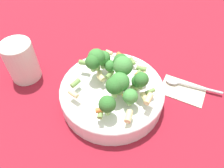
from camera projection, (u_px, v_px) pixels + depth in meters
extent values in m
plane|color=maroon|center=(112.00, 100.00, 0.58)|extent=(3.00, 3.00, 0.00)
cylinder|color=white|center=(112.00, 94.00, 0.56)|extent=(0.26, 0.26, 0.05)
torus|color=white|center=(112.00, 89.00, 0.55)|extent=(0.26, 0.26, 0.01)
cylinder|color=#8CB766|center=(131.00, 101.00, 0.50)|extent=(0.01, 0.01, 0.01)
sphere|color=#479342|center=(132.00, 95.00, 0.49)|extent=(0.03, 0.03, 0.03)
cylinder|color=#8CB766|center=(114.00, 93.00, 0.51)|extent=(0.01, 0.01, 0.02)
sphere|color=#33722D|center=(114.00, 86.00, 0.49)|extent=(0.04, 0.04, 0.04)
cylinder|color=#8CB766|center=(107.00, 111.00, 0.48)|extent=(0.01, 0.01, 0.02)
sphere|color=#33722D|center=(107.00, 104.00, 0.46)|extent=(0.04, 0.04, 0.04)
cylinder|color=#8CB766|center=(93.00, 68.00, 0.54)|extent=(0.01, 0.01, 0.01)
sphere|color=#33722D|center=(93.00, 62.00, 0.52)|extent=(0.04, 0.04, 0.04)
cylinder|color=#8CB766|center=(140.00, 86.00, 0.50)|extent=(0.01, 0.01, 0.01)
sphere|color=#33722D|center=(141.00, 79.00, 0.49)|extent=(0.03, 0.03, 0.03)
cylinder|color=#8CB766|center=(96.00, 67.00, 0.55)|extent=(0.02, 0.02, 0.02)
sphere|color=#3D8438|center=(95.00, 58.00, 0.53)|extent=(0.04, 0.04, 0.04)
cylinder|color=#8CB766|center=(120.00, 68.00, 0.55)|extent=(0.01, 0.01, 0.02)
sphere|color=#33722D|center=(121.00, 61.00, 0.54)|extent=(0.04, 0.04, 0.04)
cylinder|color=#8CB766|center=(108.00, 108.00, 0.47)|extent=(0.01, 0.01, 0.01)
sphere|color=#33722D|center=(108.00, 104.00, 0.46)|extent=(0.03, 0.03, 0.03)
cylinder|color=#8CB766|center=(137.00, 87.00, 0.52)|extent=(0.01, 0.01, 0.02)
sphere|color=#3D8438|center=(138.00, 81.00, 0.51)|extent=(0.03, 0.03, 0.03)
cylinder|color=#8CB766|center=(110.00, 71.00, 0.56)|extent=(0.01, 0.01, 0.01)
sphere|color=#3D8438|center=(110.00, 66.00, 0.55)|extent=(0.03, 0.03, 0.03)
cylinder|color=#8CB766|center=(103.00, 65.00, 0.57)|extent=(0.01, 0.01, 0.02)
sphere|color=#3D8438|center=(103.00, 58.00, 0.55)|extent=(0.04, 0.04, 0.04)
cylinder|color=#8CB766|center=(120.00, 90.00, 0.52)|extent=(0.02, 0.02, 0.02)
sphere|color=#3D8438|center=(120.00, 82.00, 0.49)|extent=(0.05, 0.05, 0.05)
cylinder|color=#8CB766|center=(123.00, 75.00, 0.53)|extent=(0.02, 0.02, 0.02)
sphere|color=#479342|center=(123.00, 66.00, 0.50)|extent=(0.05, 0.05, 0.05)
cylinder|color=#729E4C|center=(138.00, 73.00, 0.55)|extent=(0.01, 0.02, 0.01)
cylinder|color=#729E4C|center=(101.00, 114.00, 0.46)|extent=(0.02, 0.02, 0.01)
cylinder|color=orange|center=(128.00, 94.00, 0.50)|extent=(0.01, 0.02, 0.01)
cylinder|color=beige|center=(109.00, 52.00, 0.58)|extent=(0.02, 0.02, 0.01)
cylinder|color=beige|center=(141.00, 75.00, 0.53)|extent=(0.02, 0.03, 0.01)
cylinder|color=#729E4C|center=(150.00, 92.00, 0.51)|extent=(0.01, 0.03, 0.01)
cylinder|color=#729E4C|center=(75.00, 83.00, 0.53)|extent=(0.02, 0.03, 0.01)
cylinder|color=beige|center=(101.00, 78.00, 0.54)|extent=(0.02, 0.01, 0.01)
cylinder|color=#729E4C|center=(133.00, 61.00, 0.59)|extent=(0.03, 0.02, 0.01)
cylinder|color=orange|center=(141.00, 77.00, 0.54)|extent=(0.03, 0.02, 0.01)
cylinder|color=#729E4C|center=(141.00, 69.00, 0.56)|extent=(0.03, 0.03, 0.01)
cylinder|color=#729E4C|center=(135.00, 86.00, 0.53)|extent=(0.02, 0.02, 0.01)
cylinder|color=#729E4C|center=(110.00, 75.00, 0.55)|extent=(0.02, 0.03, 0.01)
cylinder|color=beige|center=(123.00, 62.00, 0.57)|extent=(0.03, 0.02, 0.01)
cylinder|color=orange|center=(100.00, 110.00, 0.46)|extent=(0.02, 0.02, 0.01)
cylinder|color=orange|center=(120.00, 56.00, 0.59)|extent=(0.02, 0.01, 0.01)
cylinder|color=beige|center=(73.00, 94.00, 0.50)|extent=(0.03, 0.02, 0.01)
cylinder|color=#729E4C|center=(84.00, 63.00, 0.56)|extent=(0.03, 0.02, 0.01)
cylinder|color=beige|center=(144.00, 97.00, 0.50)|extent=(0.02, 0.02, 0.01)
cylinder|color=beige|center=(100.00, 75.00, 0.54)|extent=(0.02, 0.02, 0.01)
cylinder|color=beige|center=(149.00, 99.00, 0.48)|extent=(0.02, 0.03, 0.01)
cylinder|color=beige|center=(129.00, 116.00, 0.47)|extent=(0.03, 0.03, 0.01)
cylinder|color=silver|center=(21.00, 61.00, 0.60)|extent=(0.08, 0.08, 0.11)
torus|color=silver|center=(14.00, 45.00, 0.55)|extent=(0.08, 0.08, 0.01)
cube|color=beige|center=(183.00, 90.00, 0.60)|extent=(0.14, 0.12, 0.01)
cylinder|color=silver|center=(200.00, 88.00, 0.60)|extent=(0.10, 0.07, 0.01)
ellipsoid|color=silver|center=(172.00, 81.00, 0.61)|extent=(0.04, 0.04, 0.01)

